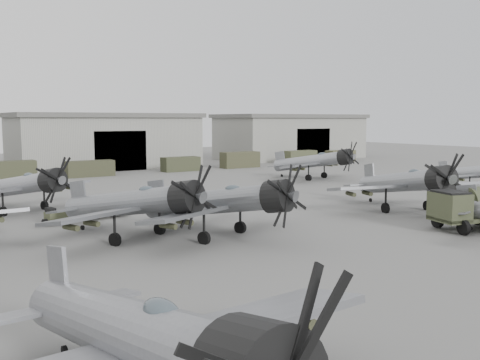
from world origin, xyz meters
The scene contains 16 objects.
ground centered at (0.00, 0.00, 0.00)m, with size 220.00×220.00×0.00m, color slate.
hangar_center centered at (0.00, 61.96, 4.37)m, with size 29.00×14.80×8.70m.
hangar_right centered at (38.00, 61.96, 4.37)m, with size 29.00×14.80×8.70m.
support_truck_2 centered at (-16.63, 50.00, 1.27)m, with size 6.33×2.20×2.54m, color #383A26.
support_truck_3 centered at (-6.41, 50.00, 1.08)m, with size 6.40×2.20×2.15m, color #363824.
support_truck_4 centered at (7.36, 50.00, 1.06)m, with size 5.69×2.20×2.13m, color #373B26.
support_truck_5 centered at (18.03, 50.00, 1.27)m, with size 6.41×2.20×2.54m, color #3E3E28.
support_truck_6 centered at (30.55, 50.00, 1.17)m, with size 5.97×2.20×2.34m, color #42462D.
support_truck_7 centered at (40.12, 50.00, 1.05)m, with size 5.74×2.20×2.09m, color #4A4A30.
aircraft_near_0 centered at (-24.36, -10.07, 2.51)m, with size 13.85×12.46×5.53m.
aircraft_mid_1 centered at (-11.21, 7.62, 2.40)m, with size 13.01×11.76×5.28m.
aircraft_mid_2 centered at (6.93, 7.75, 2.48)m, with size 13.68×12.32×5.46m.
aircraft_far_0 centered at (-19.91, 24.87, 2.29)m, with size 12.42×11.23×5.04m.
aircraft_far_1 centered at (16.99, 30.31, 2.38)m, with size 13.07×11.77×5.24m.
aircraft_extra_789 centered at (-15.98, 10.25, 2.40)m, with size 13.01×11.76×5.28m.
tug_trailer centered at (-17.52, 18.65, 0.50)m, with size 6.69×2.36×1.33m.
Camera 1 is at (-29.18, -21.32, 7.68)m, focal length 40.00 mm.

